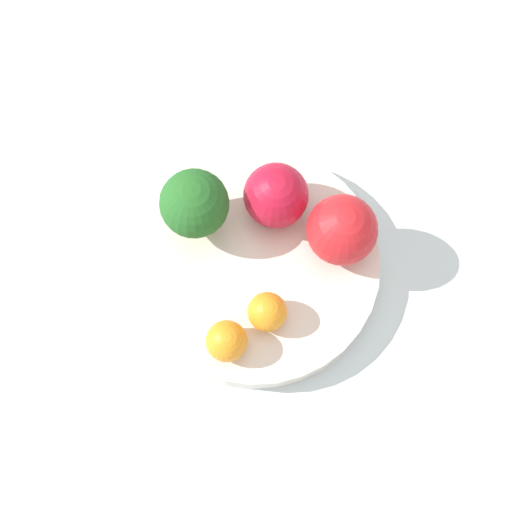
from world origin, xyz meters
TOP-DOWN VIEW (x-y plane):
  - ground_plane at (0.00, 0.00)m, footprint 6.00×6.00m
  - table_surface at (0.00, 0.00)m, footprint 1.20×1.20m
  - bowl at (0.00, 0.00)m, footprint 0.22×0.22m
  - broccoli at (0.01, 0.06)m, footprint 0.06×0.06m
  - apple_red at (0.05, -0.06)m, footprint 0.06×0.06m
  - apple_green at (0.05, 0.01)m, footprint 0.06×0.06m
  - orange_front at (-0.04, -0.03)m, footprint 0.03×0.03m
  - orange_back at (-0.08, -0.01)m, footprint 0.04×0.04m

SIDE VIEW (x-z plane):
  - ground_plane at x=0.00m, z-range 0.00..0.00m
  - table_surface at x=0.00m, z-range 0.00..0.02m
  - bowl at x=0.00m, z-range 0.02..0.05m
  - orange_front at x=-0.04m, z-range 0.05..0.08m
  - orange_back at x=-0.08m, z-range 0.05..0.08m
  - apple_green at x=0.05m, z-range 0.05..0.11m
  - apple_red at x=0.05m, z-range 0.05..0.11m
  - broccoli at x=0.01m, z-range 0.05..0.13m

